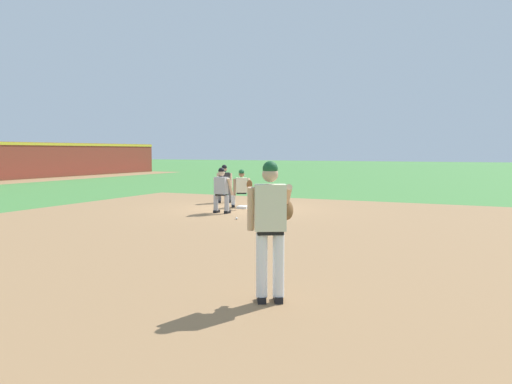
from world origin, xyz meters
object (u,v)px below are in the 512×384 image
first_base_bag (244,207)px  umpire (224,182)px  baserunner (221,189)px  pitcher (271,222)px  first_baseman (242,187)px  baseball (237,218)px

first_base_bag → umpire: bearing=46.8°
first_base_bag → baserunner: bearing=178.2°
pitcher → baserunner: size_ratio=1.27×
first_baseman → umpire: size_ratio=0.92×
first_base_bag → pitcher: pitcher is taller
pitcher → first_baseman: size_ratio=1.39×
pitcher → baserunner: (7.94, 5.12, -0.27)m
first_base_bag → baserunner: size_ratio=0.26×
first_base_bag → baserunner: 1.67m
pitcher → baserunner: pitcher is taller
first_base_bag → baseball: first_base_bag is taller
first_baseman → baserunner: bearing=-175.1°
pitcher → first_baseman: bearing=28.5°
baseball → first_baseman: first_baseman is taller
first_baseman → umpire: umpire is taller
baserunner → umpire: size_ratio=1.00×
baserunner → umpire: (2.93, 1.49, 0.00)m
first_baseman → baseball: bearing=-156.4°
first_base_bag → first_baseman: size_ratio=0.28×
first_baseman → umpire: (1.15, 1.34, 0.06)m
baseball → baserunner: bearing=44.6°
first_base_bag → pitcher: bearing=-151.7°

